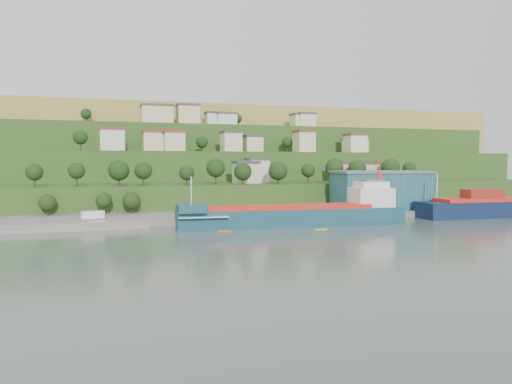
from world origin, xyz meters
name	(u,v)px	position (x,y,z in m)	size (l,w,h in m)	color
ground	(290,230)	(0.00, 0.00, 0.00)	(500.00, 500.00, 0.00)	#485753
quay	(315,216)	(20.00, 28.00, 0.00)	(220.00, 26.00, 4.00)	slate
pebble_beach	(70,228)	(-55.00, 22.00, 0.00)	(40.00, 18.00, 2.40)	slate
hillside	(183,193)	(0.05, 168.69, 0.08)	(360.00, 210.94, 96.00)	#284719
cargo_ship_near	(299,215)	(6.32, 8.77, 2.65)	(65.23, 14.62, 16.61)	#133D48
warehouse	(380,189)	(43.89, 27.71, 8.43)	(33.27, 22.99, 12.80)	navy
caravan	(93,216)	(-49.22, 24.94, 2.61)	(6.05, 2.52, 2.82)	white
dinghy	(97,223)	(-48.00, 16.61, 1.66)	(4.59, 1.72, 0.92)	silver
kayak_orange	(224,231)	(-17.32, 1.76, 0.23)	(3.18, 1.42, 0.79)	#EE5B15
kayak_yellow	(321,229)	(7.71, -2.41, 0.24)	(3.25, 0.98, 0.80)	gold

